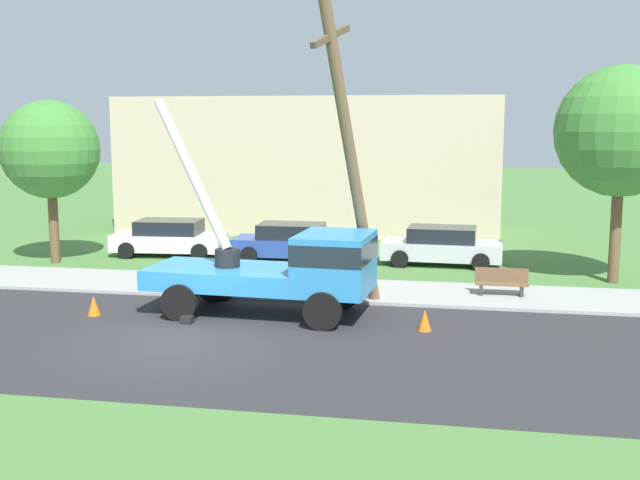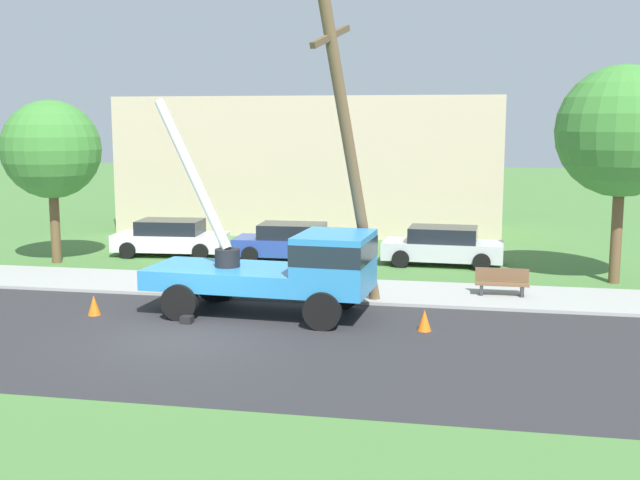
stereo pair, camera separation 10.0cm
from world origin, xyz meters
name	(u,v)px [view 1 (the left image)]	position (x,y,z in m)	size (l,w,h in m)	color
ground_plane	(290,257)	(0.00, 12.00, 0.00)	(120.00, 120.00, 0.00)	#477538
road_asphalt	(182,339)	(0.00, 0.00, 0.00)	(80.00, 8.84, 0.01)	#2B2B2D
sidewalk_strip	(249,287)	(0.00, 6.06, 0.05)	(80.00, 3.28, 0.10)	#9E9E99
utility_truck	(289,266)	(2.07, 2.78, 1.41)	(6.75, 3.21, 5.98)	#2D84C6
leaning_utility_pole	(350,155)	(3.65, 3.51, 4.41)	(1.53, 3.45, 8.61)	brown
traffic_cone_ahead	(425,320)	(5.85, 1.91, 0.28)	(0.36, 0.36, 0.56)	orange
traffic_cone_behind	(94,305)	(-3.26, 1.81, 0.28)	(0.36, 0.36, 0.56)	orange
traffic_cone_curbside	(340,298)	(3.31, 3.95, 0.28)	(0.36, 0.36, 0.56)	orange
parked_sedan_white	(169,238)	(-4.78, 11.38, 0.71)	(4.52, 2.23, 1.42)	silver
parked_sedan_blue	(291,242)	(0.22, 11.22, 0.71)	(4.46, 2.12, 1.42)	#263F99
parked_sedan_silver	(442,246)	(5.93, 11.37, 0.71)	(4.46, 2.13, 1.42)	#B7B7BF
park_bench	(501,283)	(7.91, 6.13, 0.46)	(1.60, 0.45, 0.90)	brown
roadside_tree_near	(50,150)	(-8.43, 9.04, 4.24)	(3.64, 3.64, 6.09)	brown
roadside_tree_far	(621,132)	(11.65, 9.14, 4.98)	(4.26, 4.26, 7.13)	brown
lowrise_building_backdrop	(311,164)	(-0.75, 19.91, 3.20)	(18.00, 6.00, 6.40)	#C6B293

